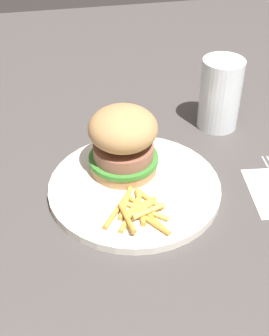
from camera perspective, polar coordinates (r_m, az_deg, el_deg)
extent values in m
plane|color=#47423F|center=(0.68, 1.86, -3.11)|extent=(1.60, 1.60, 0.00)
cylinder|color=silver|center=(0.68, 0.00, -2.39)|extent=(0.25, 0.25, 0.01)
cylinder|color=tan|center=(0.70, -1.35, 0.45)|extent=(0.10, 0.10, 0.02)
cylinder|color=#387F2D|center=(0.69, -1.36, 1.22)|extent=(0.10, 0.10, 0.01)
cylinder|color=#8E5B47|center=(0.68, -1.38, 2.14)|extent=(0.09, 0.09, 0.02)
ellipsoid|color=tan|center=(0.66, -1.43, 4.92)|extent=(0.10, 0.10, 0.06)
cylinder|color=gold|center=(0.61, 2.06, -6.63)|extent=(0.04, 0.06, 0.01)
cylinder|color=gold|center=(0.64, -1.13, -4.31)|extent=(0.03, 0.06, 0.01)
cylinder|color=gold|center=(0.63, -2.12, -5.13)|extent=(0.05, 0.07, 0.01)
cylinder|color=gold|center=(0.62, 1.38, -5.46)|extent=(0.04, 0.08, 0.01)
cylinder|color=gold|center=(0.64, 2.04, -4.02)|extent=(0.03, 0.04, 0.01)
cylinder|color=gold|center=(0.63, 0.55, -4.77)|extent=(0.05, 0.03, 0.01)
cylinder|color=#E5B251|center=(0.63, 1.59, -5.35)|extent=(0.05, 0.05, 0.01)
cylinder|color=gold|center=(0.63, 0.70, -4.80)|extent=(0.01, 0.07, 0.01)
cylinder|color=#E5B251|center=(0.62, 1.77, -5.29)|extent=(0.05, 0.02, 0.01)
cylinder|color=gold|center=(0.63, 0.82, -5.10)|extent=(0.04, 0.03, 0.01)
cylinder|color=gold|center=(0.61, -0.91, -6.20)|extent=(0.02, 0.05, 0.01)
cylinder|color=gold|center=(0.63, -0.36, -5.31)|extent=(0.05, 0.07, 0.01)
cylinder|color=silver|center=(0.76, 15.83, 0.91)|extent=(0.01, 0.03, 0.00)
cylinder|color=silver|center=(0.81, 10.50, 8.95)|extent=(0.07, 0.07, 0.12)
cylinder|color=black|center=(0.81, 10.35, 7.82)|extent=(0.06, 0.06, 0.09)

